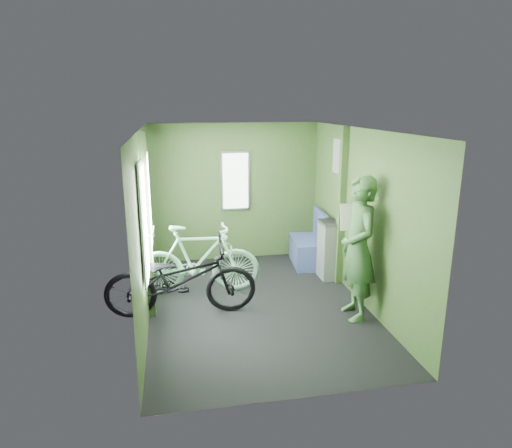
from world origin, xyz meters
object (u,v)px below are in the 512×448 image
(bicycle_mint, at_px, (199,294))
(waste_box, at_px, (329,250))
(bicycle_black, at_px, (183,315))
(bench_seat, at_px, (309,248))
(passenger, at_px, (358,249))

(bicycle_mint, distance_m, waste_box, 2.07)
(bicycle_mint, bearing_deg, bicycle_black, 163.42)
(bicycle_black, relative_size, bench_seat, 2.07)
(bicycle_mint, relative_size, passenger, 0.96)
(bicycle_mint, relative_size, waste_box, 1.92)
(bicycle_black, xyz_separation_m, bicycle_mint, (0.25, 0.64, 0.00))
(waste_box, bearing_deg, bicycle_black, -158.02)
(passenger, distance_m, bench_seat, 2.07)
(bicycle_black, height_order, bicycle_mint, bicycle_mint)
(passenger, xyz_separation_m, bench_seat, (-0.00, 1.97, -0.63))
(passenger, bearing_deg, bench_seat, -178.75)
(bicycle_black, bearing_deg, bicycle_mint, -20.21)
(bicycle_mint, height_order, passenger, passenger)
(bicycle_mint, height_order, waste_box, waste_box)
(waste_box, bearing_deg, bicycle_mint, -172.31)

